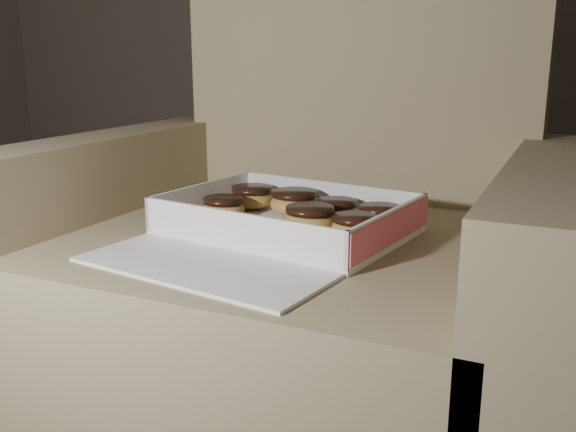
# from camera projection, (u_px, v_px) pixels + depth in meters

# --- Properties ---
(armchair) EXTENTS (0.86, 0.73, 0.90)m
(armchair) POSITION_uv_depth(u_px,v_px,m) (305.00, 290.00, 1.10)
(armchair) COLOR #877856
(armchair) RESTS_ON floor
(bakery_box) EXTENTS (0.41, 0.46, 0.06)m
(bakery_box) POSITION_uv_depth(u_px,v_px,m) (276.00, 231.00, 0.98)
(bakery_box) COLOR white
(bakery_box) RESTS_ON armchair
(donut_a) EXTENTS (0.07, 0.07, 0.04)m
(donut_a) POSITION_uv_depth(u_px,v_px,m) (336.00, 210.00, 1.05)
(donut_a) COLOR #C29444
(donut_a) RESTS_ON bakery_box
(donut_b) EXTENTS (0.07, 0.07, 0.04)m
(donut_b) POSITION_uv_depth(u_px,v_px,m) (355.00, 226.00, 0.95)
(donut_b) COLOR #C29444
(donut_b) RESTS_ON bakery_box
(donut_c) EXTENTS (0.08, 0.08, 0.04)m
(donut_c) POSITION_uv_depth(u_px,v_px,m) (294.00, 202.00, 1.09)
(donut_c) COLOR #C29444
(donut_c) RESTS_ON bakery_box
(donut_d) EXTENTS (0.07, 0.07, 0.04)m
(donut_d) POSITION_uv_depth(u_px,v_px,m) (223.00, 207.00, 1.07)
(donut_d) COLOR #C29444
(donut_d) RESTS_ON bakery_box
(donut_e) EXTENTS (0.08, 0.08, 0.04)m
(donut_e) POSITION_uv_depth(u_px,v_px,m) (252.00, 197.00, 1.14)
(donut_e) COLOR #C29444
(donut_e) RESTS_ON bakery_box
(donut_f) EXTENTS (0.07, 0.07, 0.04)m
(donut_f) POSITION_uv_depth(u_px,v_px,m) (380.00, 216.00, 1.01)
(donut_f) COLOR #C29444
(donut_f) RESTS_ON bakery_box
(donut_g) EXTENTS (0.08, 0.08, 0.04)m
(donut_g) POSITION_uv_depth(u_px,v_px,m) (310.00, 218.00, 0.98)
(donut_g) COLOR #C29444
(donut_g) RESTS_ON bakery_box
(crumb_a) EXTENTS (0.01, 0.01, 0.00)m
(crumb_a) POSITION_uv_depth(u_px,v_px,m) (250.00, 240.00, 0.94)
(crumb_a) COLOR black
(crumb_a) RESTS_ON bakery_box
(crumb_b) EXTENTS (0.01, 0.01, 0.00)m
(crumb_b) POSITION_uv_depth(u_px,v_px,m) (276.00, 234.00, 0.97)
(crumb_b) COLOR black
(crumb_b) RESTS_ON bakery_box
(crumb_c) EXTENTS (0.01, 0.01, 0.00)m
(crumb_c) POSITION_uv_depth(u_px,v_px,m) (286.00, 252.00, 0.88)
(crumb_c) COLOR black
(crumb_c) RESTS_ON bakery_box
(crumb_d) EXTENTS (0.01, 0.01, 0.00)m
(crumb_d) POSITION_uv_depth(u_px,v_px,m) (275.00, 240.00, 0.94)
(crumb_d) COLOR black
(crumb_d) RESTS_ON bakery_box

